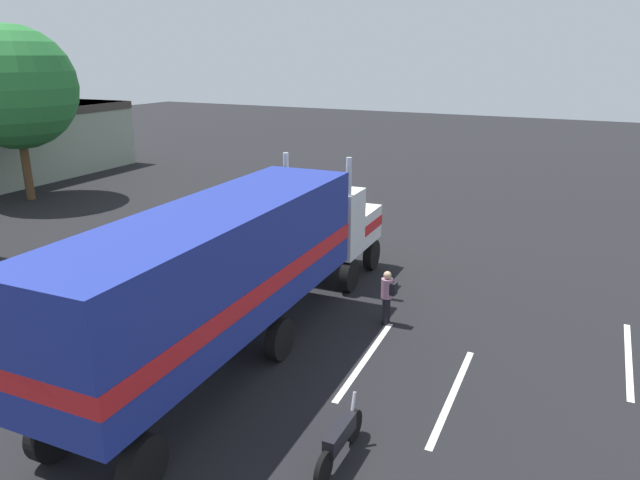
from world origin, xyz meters
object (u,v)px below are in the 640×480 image
Objects in this scene: semi_truck at (242,259)px; person_bystander at (387,295)px; motorcycle at (340,439)px; tree_left at (14,88)px.

person_bystander is at bearing -42.37° from semi_truck.
person_bystander is (3.12, -2.85, -1.63)m from semi_truck.
person_bystander is 0.77× the size of motorcycle.
motorcycle is at bearing -167.40° from person_bystander.
person_bystander is 0.18× the size of tree_left.
person_bystander is 24.05m from tree_left.
person_bystander is at bearing 12.60° from motorcycle.
semi_truck is 1.58× the size of tree_left.
semi_truck is 4.53m from person_bystander.
motorcycle is (-2.97, -4.21, -2.04)m from semi_truck.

